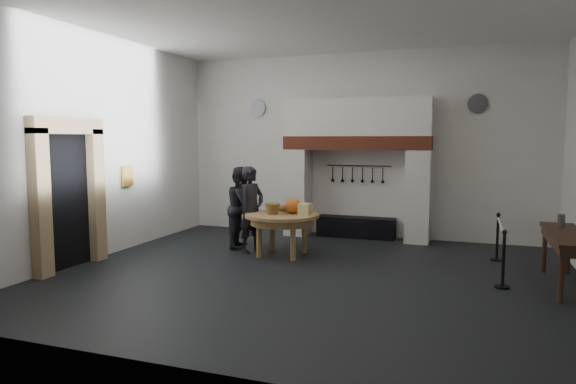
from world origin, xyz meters
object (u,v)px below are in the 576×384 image
(visitor_far, at_px, (242,207))
(barrier_post_far, at_px, (497,238))
(work_table, at_px, (282,215))
(side_table, at_px, (567,235))
(visitor_near, at_px, (252,210))
(barrier_post_near, at_px, (503,261))
(iron_range, at_px, (356,227))

(visitor_far, height_order, barrier_post_far, visitor_far)
(work_table, height_order, side_table, side_table)
(visitor_near, bearing_deg, work_table, -76.08)
(visitor_near, relative_size, barrier_post_near, 2.04)
(visitor_far, bearing_deg, barrier_post_near, -117.34)
(iron_range, height_order, side_table, side_table)
(iron_range, bearing_deg, work_table, -113.10)
(work_table, distance_m, barrier_post_near, 4.32)
(visitor_far, xyz_separation_m, side_table, (6.25, -1.08, -0.03))
(iron_range, xyz_separation_m, barrier_post_far, (3.15, -1.43, 0.20))
(side_table, distance_m, barrier_post_near, 1.11)
(visitor_far, bearing_deg, barrier_post_far, -96.13)
(visitor_near, bearing_deg, barrier_post_near, -82.81)
(iron_range, xyz_separation_m, work_table, (-1.04, -2.43, 0.59))
(visitor_near, bearing_deg, side_table, -77.16)
(side_table, height_order, barrier_post_near, same)
(side_table, bearing_deg, work_table, 173.24)
(work_table, distance_m, barrier_post_far, 4.32)
(iron_range, xyz_separation_m, visitor_near, (-1.75, -2.36, 0.67))
(iron_range, bearing_deg, visitor_far, -137.70)
(iron_range, distance_m, work_table, 2.71)
(side_table, relative_size, barrier_post_near, 2.44)
(iron_range, bearing_deg, barrier_post_near, -47.43)
(iron_range, relative_size, barrier_post_far, 2.11)
(visitor_near, distance_m, side_table, 5.89)
(visitor_near, xyz_separation_m, visitor_far, (-0.40, 0.40, -0.02))
(work_table, relative_size, barrier_post_far, 1.71)
(work_table, distance_m, visitor_near, 0.72)
(visitor_near, distance_m, barrier_post_near, 5.04)
(iron_range, distance_m, side_table, 5.14)
(iron_range, relative_size, visitor_far, 1.06)
(work_table, bearing_deg, side_table, -6.76)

